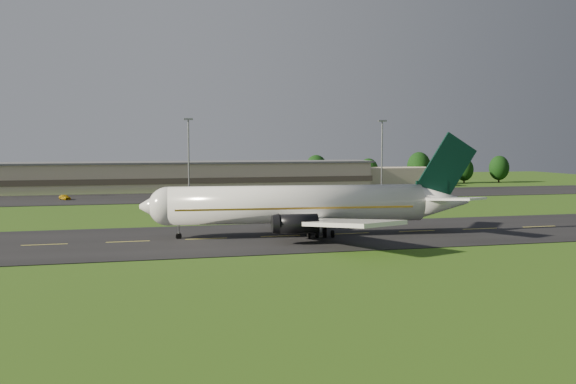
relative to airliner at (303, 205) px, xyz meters
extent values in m
plane|color=#254912|center=(-14.46, 0.07, -4.66)|extent=(360.00, 360.00, 0.00)
cube|color=black|center=(-14.46, 0.07, -4.61)|extent=(220.00, 30.00, 0.10)
cube|color=black|center=(-14.46, 72.07, -4.61)|extent=(260.00, 30.00, 0.10)
cylinder|color=white|center=(-0.85, 0.07, 0.14)|extent=(38.33, 8.69, 5.60)
sphere|color=white|center=(-19.79, 1.63, 0.14)|extent=(5.60, 5.60, 5.60)
cone|color=white|center=(-21.78, 1.79, 0.14)|extent=(4.43, 5.69, 5.38)
cone|color=white|center=(21.57, -1.77, 0.14)|extent=(9.42, 6.21, 5.49)
cube|color=olive|center=(-1.35, 0.11, -0.21)|extent=(35.34, 8.49, 0.28)
cube|color=black|center=(-20.39, 1.68, 0.69)|extent=(2.24, 3.15, 0.65)
cube|color=white|center=(1.73, -11.18, -1.36)|extent=(12.88, 20.22, 2.20)
cube|color=white|center=(3.54, 10.75, -1.36)|extent=(15.25, 20.01, 2.20)
cube|color=white|center=(21.16, -6.76, 1.04)|extent=(7.04, 9.39, 0.91)
cube|color=white|center=(21.98, 3.21, 1.04)|extent=(7.96, 9.32, 0.91)
cube|color=black|center=(20.08, -1.65, 1.94)|extent=(5.03, 0.96, 3.00)
cube|color=black|center=(22.57, -1.85, 5.64)|extent=(9.44, 1.22, 10.55)
cylinder|color=black|center=(-3.00, -7.78, -1.76)|extent=(5.80, 3.15, 2.70)
cylinder|color=black|center=(-1.69, 8.17, -1.76)|extent=(5.80, 3.15, 2.70)
cube|color=beige|center=(-14.46, 96.07, -0.66)|extent=(120.00, 15.00, 8.00)
cube|color=#4C4438|center=(-14.46, 96.07, -1.46)|extent=(121.00, 15.40, 1.60)
cube|color=#595B60|center=(-14.46, 96.07, 3.49)|extent=(122.00, 16.00, 0.50)
cube|color=beige|center=(55.54, 98.07, -1.66)|extent=(28.00, 11.00, 6.00)
cylinder|color=gray|center=(-9.46, 80.07, 5.34)|extent=(0.44, 0.44, 20.00)
cube|color=gray|center=(-9.46, 80.07, 15.44)|extent=(2.40, 1.20, 0.50)
cylinder|color=gray|center=(45.54, 80.07, 5.34)|extent=(0.44, 0.44, 20.00)
cube|color=gray|center=(45.54, 80.07, 15.44)|extent=(2.40, 1.20, 0.50)
cylinder|color=black|center=(-48.13, 105.07, -3.38)|extent=(0.56, 0.56, 2.56)
ellipsoid|color=black|center=(-48.13, 105.07, -0.25)|extent=(5.98, 5.98, 7.47)
cylinder|color=black|center=(33.36, 105.04, -3.09)|extent=(0.56, 0.56, 3.14)
ellipsoid|color=black|center=(33.36, 105.04, 0.74)|extent=(7.32, 7.32, 9.15)
cylinder|color=black|center=(51.43, 105.56, -3.28)|extent=(0.56, 0.56, 2.76)
ellipsoid|color=black|center=(51.43, 105.56, 0.08)|extent=(6.43, 6.43, 8.04)
cylinder|color=black|center=(69.58, 105.95, -2.97)|extent=(0.56, 0.56, 3.38)
ellipsoid|color=black|center=(69.58, 105.95, 1.17)|extent=(7.90, 7.90, 9.87)
cylinder|color=black|center=(87.36, 107.54, -3.32)|extent=(0.56, 0.56, 2.69)
ellipsoid|color=black|center=(87.36, 107.54, -0.04)|extent=(6.27, 6.27, 7.83)
cylinder|color=black|center=(100.76, 107.38, -3.19)|extent=(0.56, 0.56, 2.94)
ellipsoid|color=black|center=(100.76, 107.38, 0.40)|extent=(6.86, 6.86, 8.57)
imported|color=#C49B0B|center=(-40.18, 71.58, -3.92)|extent=(3.26, 3.98, 1.28)
imported|color=maroon|center=(-12.70, 71.80, -3.96)|extent=(3.68, 1.37, 1.20)
imported|color=white|center=(-6.62, 69.65, -3.88)|extent=(5.06, 5.07, 1.36)
imported|color=#E4B10D|center=(15.91, 70.72, -3.96)|extent=(4.33, 3.75, 1.20)
camera|label=1|loc=(-25.35, -91.71, 9.32)|focal=40.00mm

